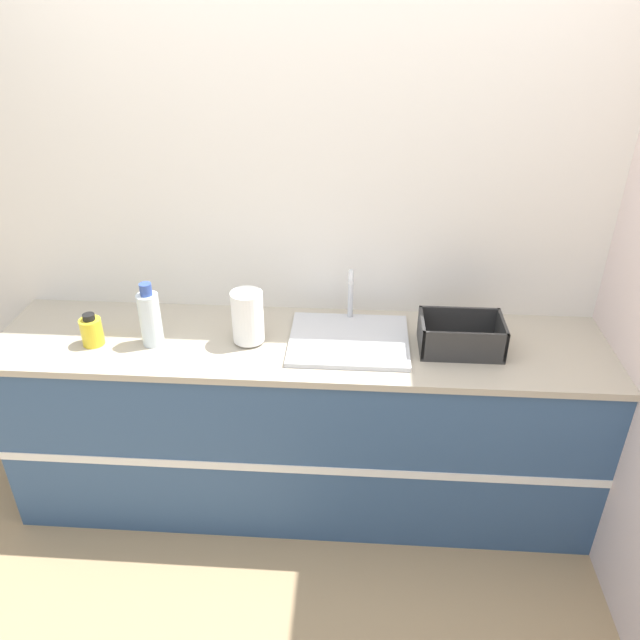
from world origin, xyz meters
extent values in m
plane|color=tan|center=(0.00, 0.00, 0.00)|extent=(12.00, 12.00, 0.00)
cube|color=silver|center=(0.00, 0.60, 1.30)|extent=(4.97, 0.06, 2.60)
cube|color=#33517A|center=(0.00, 0.29, 0.43)|extent=(2.57, 0.57, 0.85)
cube|color=white|center=(0.00, 0.00, 0.43)|extent=(2.57, 0.01, 0.04)
cube|color=#B2A893|center=(0.00, 0.29, 0.87)|extent=(2.60, 0.60, 0.03)
cube|color=silver|center=(0.20, 0.29, 0.89)|extent=(0.50, 0.41, 0.02)
cylinder|color=silver|center=(0.20, 0.47, 1.01)|extent=(0.02, 0.02, 0.22)
cylinder|color=silver|center=(0.20, 0.42, 1.12)|extent=(0.02, 0.11, 0.02)
cylinder|color=#4C4C51|center=(-0.22, 0.27, 0.89)|extent=(0.10, 0.10, 0.01)
cylinder|color=white|center=(-0.22, 0.27, 1.00)|extent=(0.13, 0.13, 0.22)
cube|color=#2D2D2D|center=(0.66, 0.27, 0.89)|extent=(0.34, 0.22, 0.01)
cube|color=#2D2D2D|center=(0.66, 0.17, 0.96)|extent=(0.34, 0.01, 0.13)
cube|color=#2D2D2D|center=(0.66, 0.37, 0.96)|extent=(0.34, 0.01, 0.13)
cube|color=#2D2D2D|center=(0.49, 0.27, 0.96)|extent=(0.01, 0.22, 0.13)
cube|color=#2D2D2D|center=(0.82, 0.27, 0.96)|extent=(0.01, 0.22, 0.13)
cylinder|color=yellow|center=(-0.86, 0.20, 0.94)|extent=(0.09, 0.09, 0.12)
cylinder|color=black|center=(-0.86, 0.20, 1.01)|extent=(0.05, 0.05, 0.03)
cylinder|color=silver|center=(-0.62, 0.23, 1.00)|extent=(0.09, 0.09, 0.23)
cylinder|color=#334C9E|center=(-0.62, 0.23, 1.14)|extent=(0.05, 0.05, 0.05)
camera|label=1|loc=(0.23, -1.93, 2.27)|focal=35.00mm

